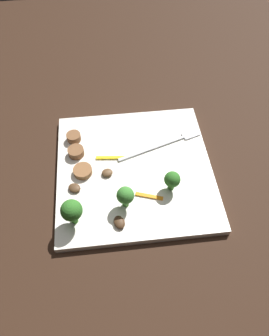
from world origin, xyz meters
The scene contains 14 objects.
ground_plane centered at (0.00, 0.00, 0.00)m, with size 1.40×1.40×0.00m, color black.
plate centered at (0.00, 0.00, 0.01)m, with size 0.29×0.29×0.01m, color white.
fork centered at (0.07, 0.05, 0.02)m, with size 0.17×0.07×0.00m.
broccoli_floret_0 centered at (-0.11, -0.10, 0.05)m, with size 0.04×0.04×0.06m.
broccoli_floret_1 centered at (-0.02, -0.08, 0.04)m, with size 0.03×0.03×0.05m.
broccoli_floret_2 centered at (0.06, -0.05, 0.04)m, with size 0.03×0.03×0.04m.
sausage_slice_0 centered at (-0.11, 0.05, 0.02)m, with size 0.03×0.03×0.01m, color brown.
sausage_slice_1 centered at (-0.10, 0.00, 0.02)m, with size 0.04×0.04×0.01m, color brown.
sausage_slice_2 centered at (-0.11, 0.08, 0.02)m, with size 0.03×0.03×0.01m, color brown.
mushroom_0 centered at (-0.04, -0.11, 0.02)m, with size 0.03×0.02×0.01m, color #422B19.
mushroom_1 centered at (-0.11, -0.04, 0.02)m, with size 0.02×0.02×0.01m, color #4C331E.
mushroom_2 centered at (-0.05, -0.01, 0.02)m, with size 0.02×0.02×0.01m, color brown.
pepper_strip_0 centered at (-0.04, 0.03, 0.02)m, with size 0.06×0.01×0.00m, color yellow.
pepper_strip_1 centered at (0.02, -0.07, 0.02)m, with size 0.05×0.01×0.00m, color orange.
Camera 1 is at (-0.04, -0.34, 0.50)m, focal length 33.36 mm.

